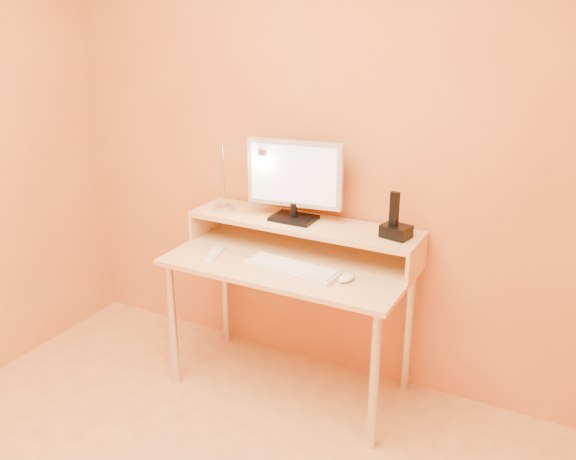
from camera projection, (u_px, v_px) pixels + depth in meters
The scene contains 25 objects.
wall_back at pixel (318, 142), 3.10m from camera, with size 3.00×0.04×2.50m, color gold.
desk_leg_fl at pixel (173, 325), 3.18m from camera, with size 0.04×0.04×0.69m, color silver.
desk_leg_fr at pixel (374, 382), 2.71m from camera, with size 0.04×0.04×0.69m, color silver.
desk_leg_bl at pixel (225, 288), 3.60m from camera, with size 0.04×0.04×0.69m, color silver.
desk_leg_br at pixel (408, 331), 3.12m from camera, with size 0.04×0.04×0.69m, color silver.
desk_lower at pixel (289, 264), 3.03m from camera, with size 1.20×0.60×0.03m, color #EDB96C.
shelf_riser_left at pixel (206, 221), 3.38m from camera, with size 0.02×0.30×0.14m, color #EDB96C.
shelf_riser_right at pixel (417, 260), 2.87m from camera, with size 0.02×0.30×0.14m, color #EDB96C.
desk_shelf at pixel (303, 224), 3.10m from camera, with size 1.20×0.30×0.03m, color #EDB96C.
monitor_foot at pixel (294, 218), 3.11m from camera, with size 0.22×0.16×0.02m, color black.
monitor_neck at pixel (294, 210), 3.10m from camera, with size 0.04×0.04×0.07m, color black.
monitor_panel at pixel (295, 174), 3.04m from camera, with size 0.49×0.04×0.33m, color #B7B7BC.
monitor_back at pixel (297, 173), 3.06m from camera, with size 0.44×0.01×0.28m, color black.
monitor_screen at pixel (293, 175), 3.02m from camera, with size 0.44×0.00×0.29m, color white.
lamp_base at pixel (224, 208), 3.26m from camera, with size 0.10×0.10×0.03m, color silver.
lamp_post at pixel (223, 175), 3.19m from camera, with size 0.01×0.01×0.33m, color silver.
lamp_arm at pixel (242, 146), 3.09m from camera, with size 0.01×0.01×0.24m, color silver.
lamp_head at pixel (263, 152), 3.04m from camera, with size 0.04×0.04×0.03m, color silver.
lamp_bulb at pixel (263, 155), 3.04m from camera, with size 0.03×0.03×0.00m, color #FFEAC6.
phone_dock at pixel (396, 231), 2.87m from camera, with size 0.13×0.10×0.06m, color black.
phone_handset at pixel (394, 209), 2.84m from camera, with size 0.04×0.03×0.16m, color black.
phone_led at pixel (402, 236), 2.81m from camera, with size 0.01×0.00×0.04m, color #2964FD.
keyboard at pixel (292, 269), 2.91m from camera, with size 0.46×0.15×0.02m, color white.
mouse at pixel (346, 278), 2.80m from camera, with size 0.05×0.10×0.03m, color white.
remote_control at pixel (214, 254), 3.09m from camera, with size 0.05×0.19×0.02m, color white.
Camera 1 is at (1.28, -1.29, 1.92)m, focal length 38.42 mm.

